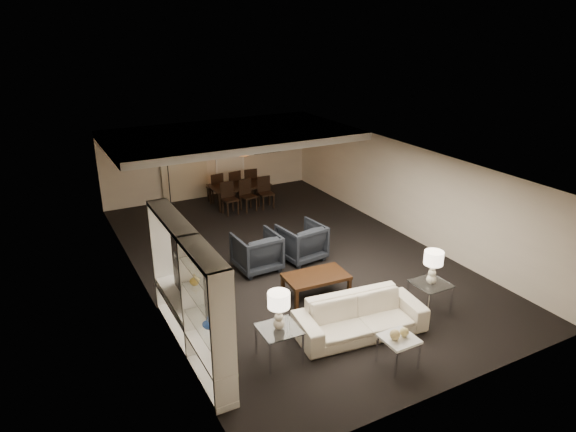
% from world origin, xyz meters
% --- Properties ---
extents(floor, '(11.00, 11.00, 0.00)m').
position_xyz_m(floor, '(0.00, 0.00, 0.00)').
color(floor, black).
rests_on(floor, ground).
extents(ceiling, '(7.00, 11.00, 0.02)m').
position_xyz_m(ceiling, '(0.00, 0.00, 2.50)').
color(ceiling, silver).
rests_on(ceiling, ground).
extents(wall_back, '(7.00, 0.02, 2.50)m').
position_xyz_m(wall_back, '(0.00, 5.50, 1.25)').
color(wall_back, beige).
rests_on(wall_back, ground).
extents(wall_front, '(7.00, 0.02, 2.50)m').
position_xyz_m(wall_front, '(0.00, -5.50, 1.25)').
color(wall_front, beige).
rests_on(wall_front, ground).
extents(wall_left, '(0.02, 11.00, 2.50)m').
position_xyz_m(wall_left, '(-3.50, 0.00, 1.25)').
color(wall_left, beige).
rests_on(wall_left, ground).
extents(wall_right, '(0.02, 11.00, 2.50)m').
position_xyz_m(wall_right, '(3.50, 0.00, 1.25)').
color(wall_right, beige).
rests_on(wall_right, ground).
extents(ceiling_soffit, '(7.00, 4.00, 0.20)m').
position_xyz_m(ceiling_soffit, '(0.00, 3.50, 2.40)').
color(ceiling_soffit, silver).
rests_on(ceiling_soffit, ceiling).
extents(curtains, '(1.50, 0.12, 2.40)m').
position_xyz_m(curtains, '(-0.90, 5.42, 1.20)').
color(curtains, beige).
rests_on(curtains, wall_back).
extents(door, '(0.90, 0.05, 2.10)m').
position_xyz_m(door, '(0.70, 5.47, 1.05)').
color(door, silver).
rests_on(door, wall_back).
extents(painting, '(0.95, 0.04, 0.65)m').
position_xyz_m(painting, '(2.10, 5.46, 1.55)').
color(painting, '#142D38').
rests_on(painting, wall_back).
extents(media_unit, '(0.38, 3.40, 2.35)m').
position_xyz_m(media_unit, '(-3.31, -2.60, 1.18)').
color(media_unit, white).
rests_on(media_unit, wall_left).
extents(pendant_light, '(0.52, 0.52, 0.24)m').
position_xyz_m(pendant_light, '(0.30, 3.50, 1.92)').
color(pendant_light, '#D8591E').
rests_on(pendant_light, ceiling_soffit).
extents(sofa, '(2.53, 1.23, 0.71)m').
position_xyz_m(sofa, '(-0.35, -3.52, 0.36)').
color(sofa, beige).
rests_on(sofa, floor).
extents(coffee_table, '(1.38, 0.86, 0.48)m').
position_xyz_m(coffee_table, '(-0.35, -1.92, 0.24)').
color(coffee_table, black).
rests_on(coffee_table, floor).
extents(armchair_left, '(1.00, 1.03, 0.91)m').
position_xyz_m(armchair_left, '(-0.95, -0.22, 0.45)').
color(armchair_left, black).
rests_on(armchair_left, floor).
extents(armchair_right, '(1.08, 1.10, 0.91)m').
position_xyz_m(armchair_right, '(0.25, -0.22, 0.45)').
color(armchair_right, black).
rests_on(armchair_right, floor).
extents(side_table_left, '(0.69, 0.69, 0.62)m').
position_xyz_m(side_table_left, '(-2.05, -3.52, 0.31)').
color(side_table_left, silver).
rests_on(side_table_left, floor).
extents(side_table_right, '(0.68, 0.68, 0.62)m').
position_xyz_m(side_table_right, '(1.35, -3.52, 0.31)').
color(side_table_right, white).
rests_on(side_table_right, floor).
extents(table_lamp_left, '(0.40, 0.40, 0.69)m').
position_xyz_m(table_lamp_left, '(-2.05, -3.52, 0.97)').
color(table_lamp_left, beige).
rests_on(table_lamp_left, side_table_left).
extents(table_lamp_right, '(0.39, 0.39, 0.69)m').
position_xyz_m(table_lamp_right, '(1.35, -3.52, 0.97)').
color(table_lamp_right, '#ECE4C7').
rests_on(table_lamp_right, side_table_right).
extents(marble_table, '(0.56, 0.56, 0.56)m').
position_xyz_m(marble_table, '(-0.35, -4.62, 0.28)').
color(marble_table, silver).
rests_on(marble_table, floor).
extents(gold_gourd_a, '(0.18, 0.18, 0.18)m').
position_xyz_m(gold_gourd_a, '(-0.45, -4.62, 0.65)').
color(gold_gourd_a, tan).
rests_on(gold_gourd_a, marble_table).
extents(gold_gourd_b, '(0.16, 0.16, 0.16)m').
position_xyz_m(gold_gourd_b, '(-0.25, -4.62, 0.64)').
color(gold_gourd_b, '#CFBC6D').
rests_on(gold_gourd_b, marble_table).
extents(television, '(1.18, 0.15, 0.68)m').
position_xyz_m(television, '(-3.28, -1.96, 1.09)').
color(television, black).
rests_on(television, media_unit).
extents(vase_blue, '(0.18, 0.18, 0.19)m').
position_xyz_m(vase_blue, '(-3.31, -3.59, 1.15)').
color(vase_blue, '#2549A1').
rests_on(vase_blue, media_unit).
extents(vase_amber, '(0.16, 0.16, 0.17)m').
position_xyz_m(vase_amber, '(-3.31, -3.04, 1.64)').
color(vase_amber, gold).
rests_on(vase_amber, media_unit).
extents(floor_speaker, '(0.12, 0.12, 0.95)m').
position_xyz_m(floor_speaker, '(-2.98, -0.82, 0.48)').
color(floor_speaker, black).
rests_on(floor_speaker, floor).
extents(dining_table, '(1.85, 1.04, 0.65)m').
position_xyz_m(dining_table, '(0.48, 4.13, 0.33)').
color(dining_table, black).
rests_on(dining_table, floor).
extents(chair_nl, '(0.48, 0.48, 0.97)m').
position_xyz_m(chair_nl, '(-0.12, 3.48, 0.48)').
color(chair_nl, black).
rests_on(chair_nl, floor).
extents(chair_nm, '(0.50, 0.50, 0.97)m').
position_xyz_m(chair_nm, '(0.48, 3.48, 0.48)').
color(chair_nm, black).
rests_on(chair_nm, floor).
extents(chair_nr, '(0.46, 0.46, 0.97)m').
position_xyz_m(chair_nr, '(1.08, 3.48, 0.48)').
color(chair_nr, black).
rests_on(chair_nr, floor).
extents(chair_fl, '(0.50, 0.50, 0.97)m').
position_xyz_m(chair_fl, '(-0.12, 4.78, 0.48)').
color(chair_fl, black).
rests_on(chair_fl, floor).
extents(chair_fm, '(0.50, 0.50, 0.97)m').
position_xyz_m(chair_fm, '(0.48, 4.78, 0.48)').
color(chair_fm, black).
rests_on(chair_fm, floor).
extents(chair_fr, '(0.49, 0.49, 0.97)m').
position_xyz_m(chair_fr, '(1.08, 4.78, 0.48)').
color(chair_fr, black).
rests_on(chair_fr, floor).
extents(floor_lamp, '(0.31, 0.31, 1.71)m').
position_xyz_m(floor_lamp, '(-1.48, 5.20, 0.85)').
color(floor_lamp, black).
rests_on(floor_lamp, floor).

